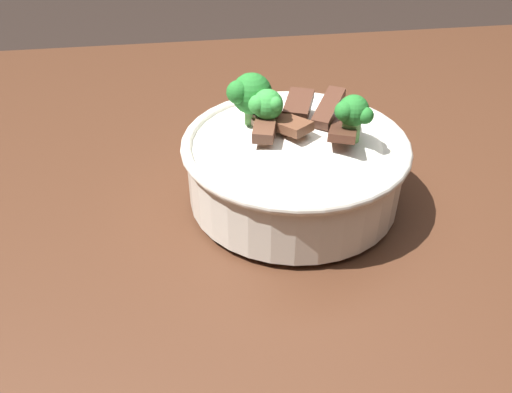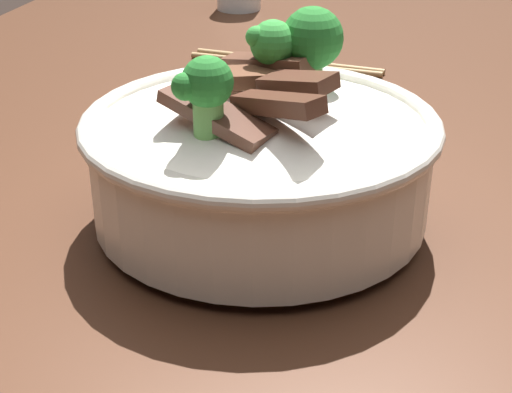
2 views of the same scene
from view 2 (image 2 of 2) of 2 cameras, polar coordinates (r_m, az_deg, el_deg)
dining_table at (r=0.69m, az=4.61°, el=-5.49°), size 1.44×1.05×0.78m
rice_bowl at (r=0.52m, az=0.36°, el=3.48°), size 0.25×0.25×0.15m
chopsticks_pair at (r=0.88m, az=2.26°, el=10.03°), size 0.05×0.23×0.01m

